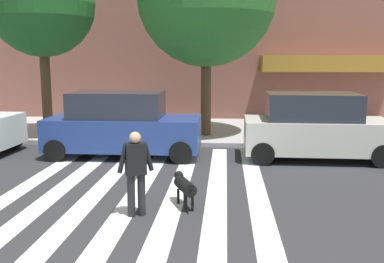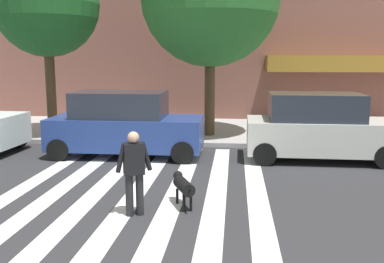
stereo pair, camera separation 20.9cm
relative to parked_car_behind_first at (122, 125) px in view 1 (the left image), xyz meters
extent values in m
plane|color=#2B2B2D|center=(0.41, -5.03, -0.97)|extent=(160.00, 160.00, 0.00)
cube|color=#A6A2A1|center=(0.41, 4.52, -0.89)|extent=(80.00, 6.00, 0.15)
cube|color=silver|center=(-0.62, -5.03, -0.96)|extent=(0.45, 12.50, 0.01)
cube|color=silver|center=(0.28, -5.03, -0.96)|extent=(0.45, 12.50, 0.01)
cube|color=silver|center=(1.18, -5.03, -0.96)|extent=(0.45, 12.50, 0.01)
cube|color=silver|center=(2.08, -5.03, -0.96)|extent=(0.45, 12.50, 0.01)
cube|color=silver|center=(2.98, -5.03, -0.96)|extent=(0.45, 12.50, 0.01)
cube|color=silver|center=(3.88, -5.03, -0.96)|extent=(0.45, 12.50, 0.01)
cube|color=olive|center=(7.69, 6.92, 1.78)|extent=(5.95, 1.60, 0.70)
cylinder|color=black|center=(-3.92, 0.81, -0.64)|extent=(0.67, 0.24, 0.66)
cube|color=navy|center=(0.05, 0.00, -0.24)|extent=(4.64, 1.91, 0.95)
cube|color=#232833|center=(-0.13, 0.00, 0.63)|extent=(2.74, 1.68, 0.78)
cylinder|color=black|center=(1.89, 0.87, -0.64)|extent=(0.66, 0.22, 0.66)
cylinder|color=black|center=(1.89, -0.88, -0.64)|extent=(0.66, 0.22, 0.66)
cylinder|color=black|center=(-1.78, 0.88, -0.64)|extent=(0.66, 0.22, 0.66)
cylinder|color=black|center=(-1.79, -0.87, -0.64)|extent=(0.66, 0.22, 0.66)
cube|color=beige|center=(5.86, 0.00, -0.24)|extent=(4.26, 1.94, 0.95)
cube|color=#232833|center=(5.69, 0.00, 0.63)|extent=(2.64, 1.70, 0.78)
cylinder|color=black|center=(7.51, 0.85, -0.64)|extent=(0.66, 0.23, 0.66)
cylinder|color=black|center=(7.49, -0.89, -0.64)|extent=(0.66, 0.23, 0.66)
cylinder|color=black|center=(4.23, 0.89, -0.64)|extent=(0.66, 0.23, 0.66)
cylinder|color=black|center=(4.21, -0.85, -0.64)|extent=(0.66, 0.23, 0.66)
cylinder|color=#4C3823|center=(-3.38, 2.45, 1.04)|extent=(0.35, 0.35, 3.71)
sphere|color=#1E5623|center=(-3.38, 2.45, 3.92)|extent=(3.74, 3.74, 3.74)
cylinder|color=#4C3823|center=(2.42, 3.12, 1.00)|extent=(0.38, 0.38, 3.64)
cylinder|color=black|center=(1.38, -5.09, -0.56)|extent=(0.20, 0.20, 0.82)
cylinder|color=black|center=(1.56, -5.01, -0.56)|extent=(0.20, 0.20, 0.82)
cube|color=black|center=(1.47, -5.05, 0.15)|extent=(0.44, 0.37, 0.60)
cylinder|color=black|center=(1.25, -5.15, 0.18)|extent=(0.24, 0.17, 0.57)
cylinder|color=black|center=(1.69, -4.96, 0.18)|extent=(0.24, 0.17, 0.57)
sphere|color=tan|center=(1.47, -5.05, 0.56)|extent=(0.29, 0.29, 0.22)
cylinder|color=black|center=(2.36, -4.52, -0.52)|extent=(0.52, 0.77, 0.26)
sphere|color=black|center=(2.19, -4.11, -0.42)|extent=(0.26, 0.26, 0.20)
cylinder|color=black|center=(2.54, -4.94, -0.47)|extent=(0.13, 0.23, 0.16)
cylinder|color=black|center=(2.20, -4.31, -0.81)|extent=(0.07, 0.07, 0.32)
cylinder|color=black|center=(2.32, -4.26, -0.81)|extent=(0.07, 0.07, 0.32)
cylinder|color=black|center=(2.39, -4.78, -0.81)|extent=(0.07, 0.07, 0.32)
cylinder|color=black|center=(2.52, -4.72, -0.81)|extent=(0.07, 0.07, 0.32)
camera|label=1|loc=(3.15, -12.89, 2.03)|focal=40.53mm
camera|label=2|loc=(3.36, -12.87, 2.03)|focal=40.53mm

